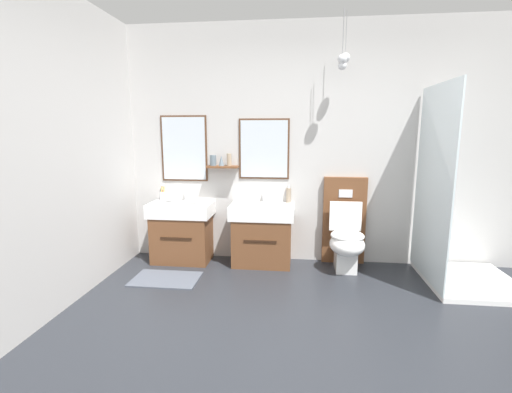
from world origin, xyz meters
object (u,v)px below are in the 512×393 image
shower_tray (455,242)px  toilet (345,235)px  vanity_sink_right (262,233)px  soap_dispenser (289,195)px  vanity_sink_left (182,231)px  toothbrush_cup (163,195)px

shower_tray → toilet: bearing=163.1°
vanity_sink_right → shower_tray: (1.95, -0.32, 0.07)m
shower_tray → soap_dispenser: bearing=163.8°
vanity_sink_right → vanity_sink_left: bearing=180.0°
toilet → toothbrush_cup: bearing=175.7°
vanity_sink_right → shower_tray: 1.97m
vanity_sink_left → vanity_sink_right: 0.94m
vanity_sink_left → toilet: toilet is taller
vanity_sink_left → toilet: size_ratio=0.72×
vanity_sink_right → toothbrush_cup: toothbrush_cup is taller
shower_tray → vanity_sink_left: bearing=173.6°
soap_dispenser → shower_tray: 1.76m
soap_dispenser → shower_tray: bearing=-16.2°
vanity_sink_right → toothbrush_cup: (-1.22, 0.15, 0.39)m
vanity_sink_right → soap_dispenser: 0.53m
shower_tray → toothbrush_cup: bearing=171.5°
toothbrush_cup → shower_tray: shower_tray is taller
toilet → toothbrush_cup: toilet is taller
vanity_sink_left → vanity_sink_right: (0.94, 0.00, 0.00)m
vanity_sink_left → toilet: bearing=-0.4°
vanity_sink_right → toothbrush_cup: 1.29m
vanity_sink_right → shower_tray: bearing=-9.4°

